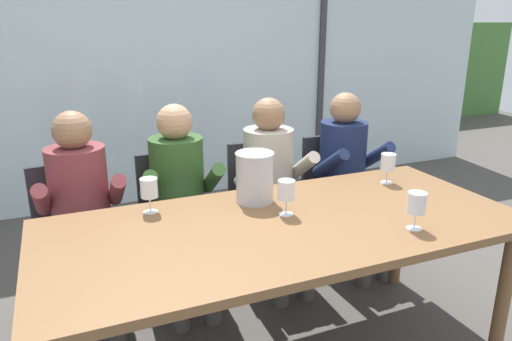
{
  "coord_description": "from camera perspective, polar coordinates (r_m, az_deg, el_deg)",
  "views": [
    {
      "loc": [
        -0.92,
        -1.83,
        1.67
      ],
      "look_at": [
        0.0,
        0.35,
        0.92
      ],
      "focal_mm": 33.38,
      "sensor_mm": 36.0,
      "label": 1
    }
  ],
  "objects": [
    {
      "name": "chair_near_curtain",
      "position": [
        2.95,
        -20.88,
        -6.5
      ],
      "size": [
        0.5,
        0.5,
        0.89
      ],
      "rotation": [
        0.0,
        0.0,
        0.14
      ],
      "color": "#232328",
      "rests_on": "ground"
    },
    {
      "name": "ground",
      "position": [
        3.41,
        -4.36,
        -11.78
      ],
      "size": [
        14.0,
        14.0,
        0.0
      ],
      "primitive_type": "plane",
      "color": "#4C4742"
    },
    {
      "name": "window_glass_panel",
      "position": [
        4.52,
        -11.41,
        12.57
      ],
      "size": [
        7.45,
        0.03,
        2.6
      ],
      "primitive_type": "cube",
      "color": "silver",
      "rests_on": "ground"
    },
    {
      "name": "person_beige_jumper",
      "position": [
        3.03,
        2.07,
        -1.15
      ],
      "size": [
        0.46,
        0.61,
        1.21
      ],
      "rotation": [
        0.0,
        0.0,
        0.0
      ],
      "color": "#B7AD9E",
      "rests_on": "ground"
    },
    {
      "name": "ice_bucket_primary",
      "position": [
        2.43,
        -0.15,
        -0.73
      ],
      "size": [
        0.2,
        0.2,
        0.26
      ],
      "color": "#B7B7BC",
      "rests_on": "dining_table"
    },
    {
      "name": "window_mullion_right",
      "position": [
        5.12,
        7.83,
        13.28
      ],
      "size": [
        0.06,
        0.06,
        2.6
      ],
      "primitive_type": "cube",
      "color": "#38383D",
      "rests_on": "ground"
    },
    {
      "name": "chair_right_of_center",
      "position": [
        3.44,
        9.47,
        -2.12
      ],
      "size": [
        0.44,
        0.44,
        0.89
      ],
      "rotation": [
        0.0,
        0.0,
        0.0
      ],
      "color": "#232328",
      "rests_on": "ground"
    },
    {
      "name": "chair_left_of_center",
      "position": [
        3.01,
        -9.54,
        -5.04
      ],
      "size": [
        0.45,
        0.45,
        0.89
      ],
      "rotation": [
        0.0,
        0.0,
        0.02
      ],
      "color": "#232328",
      "rests_on": "ground"
    },
    {
      "name": "wine_glass_center_pour",
      "position": [
        2.35,
        -12.7,
        -2.13
      ],
      "size": [
        0.08,
        0.08,
        0.17
      ],
      "color": "silver",
      "rests_on": "dining_table"
    },
    {
      "name": "wine_glass_by_right_taster",
      "position": [
        2.82,
        15.54,
        0.82
      ],
      "size": [
        0.08,
        0.08,
        0.17
      ],
      "color": "silver",
      "rests_on": "dining_table"
    },
    {
      "name": "person_maroon_top",
      "position": [
        2.78,
        -20.19,
        -4.06
      ],
      "size": [
        0.46,
        0.61,
        1.21
      ],
      "rotation": [
        0.0,
        0.0,
        0.01
      ],
      "color": "brown",
      "rests_on": "ground"
    },
    {
      "name": "person_olive_shirt",
      "position": [
        2.84,
        -9.04,
        -2.65
      ],
      "size": [
        0.48,
        0.62,
        1.21
      ],
      "rotation": [
        0.0,
        0.0,
        -0.05
      ],
      "color": "#2D5123",
      "rests_on": "ground"
    },
    {
      "name": "chair_center",
      "position": [
        3.2,
        0.81,
        -3.38
      ],
      "size": [
        0.48,
        0.48,
        0.89
      ],
      "rotation": [
        0.0,
        0.0,
        -0.09
      ],
      "color": "#232328",
      "rests_on": "ground"
    },
    {
      "name": "wine_glass_near_bucket",
      "position": [
        2.23,
        18.67,
        -3.88
      ],
      "size": [
        0.08,
        0.08,
        0.17
      ],
      "color": "silver",
      "rests_on": "dining_table"
    },
    {
      "name": "wine_glass_by_left_taster",
      "position": [
        2.27,
        3.66,
        -2.54
      ],
      "size": [
        0.08,
        0.08,
        0.17
      ],
      "color": "silver",
      "rests_on": "dining_table"
    },
    {
      "name": "hillside_vineyard",
      "position": [
        7.66,
        -16.19,
        10.5
      ],
      "size": [
        13.45,
        2.4,
        1.63
      ],
      "primitive_type": "cube",
      "color": "#477A38",
      "rests_on": "ground"
    },
    {
      "name": "person_navy_polo",
      "position": [
        3.3,
        11.08,
        0.12
      ],
      "size": [
        0.48,
        0.63,
        1.21
      ],
      "rotation": [
        0.0,
        0.0,
        0.08
      ],
      "color": "#192347",
      "rests_on": "ground"
    },
    {
      "name": "dining_table",
      "position": [
        2.26,
        3.49,
        -7.85
      ],
      "size": [
        2.25,
        1.0,
        0.77
      ],
      "color": "brown",
      "rests_on": "ground"
    }
  ]
}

